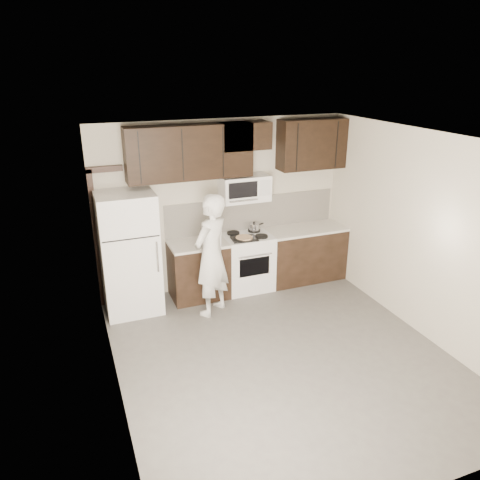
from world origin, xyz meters
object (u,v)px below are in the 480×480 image
refrigerator (129,253)px  person (211,255)px  microwave (245,188)px  stove (247,262)px

refrigerator → person: (1.08, -0.50, 0.00)m
microwave → refrigerator: bearing=-174.9°
microwave → person: microwave is taller
refrigerator → person: person is taller
refrigerator → person: size_ratio=1.00×
microwave → person: 1.27m
refrigerator → person: 1.19m
microwave → stove: bearing=-89.9°
stove → microwave: (-0.00, 0.12, 1.19)m
refrigerator → microwave: bearing=5.1°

